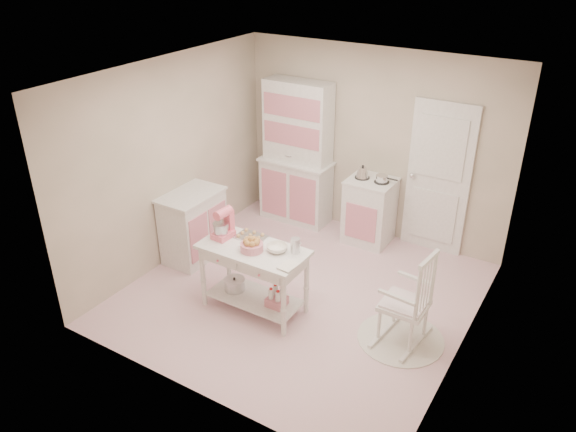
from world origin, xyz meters
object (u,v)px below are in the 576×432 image
at_px(stove, 370,211).
at_px(bread_basket, 252,247).
at_px(hutch, 296,153).
at_px(work_table, 254,279).
at_px(stand_mixer, 223,224).
at_px(rocking_chair, 405,297).
at_px(base_cabinet, 193,226).

relative_size(stove, bread_basket, 3.68).
bearing_deg(hutch, bread_basket, -70.99).
bearing_deg(bread_basket, work_table, 111.80).
bearing_deg(hutch, stand_mixer, -81.35).
bearing_deg(rocking_chair, base_cabinet, -177.18).
xyz_separation_m(stand_mixer, bread_basket, (0.44, -0.07, -0.12)).
bearing_deg(base_cabinet, work_table, -21.89).
height_order(hutch, stand_mixer, hutch).
height_order(work_table, bread_basket, bread_basket).
bearing_deg(bread_basket, rocking_chair, 14.00).
bearing_deg(stove, work_table, -101.94).
bearing_deg(stand_mixer, stove, 71.68).
relative_size(rocking_chair, work_table, 0.92).
distance_m(rocking_chair, bread_basket, 1.69).
distance_m(base_cabinet, work_table, 1.42).
height_order(hutch, base_cabinet, hutch).
xyz_separation_m(stove, base_cabinet, (-1.77, -1.60, 0.00)).
distance_m(rocking_chair, work_table, 1.68).
bearing_deg(stand_mixer, work_table, 1.36).
distance_m(rocking_chair, stand_mixer, 2.13).
bearing_deg(bread_basket, stand_mixer, 170.96).
xyz_separation_m(stove, bread_basket, (-0.43, -2.18, 0.39)).
relative_size(work_table, bread_basket, 4.80).
xyz_separation_m(stove, work_table, (-0.45, -2.13, -0.06)).
xyz_separation_m(hutch, stand_mixer, (0.33, -2.16, -0.07)).
xyz_separation_m(stove, stand_mixer, (-0.87, -2.11, 0.51)).
bearing_deg(rocking_chair, hutch, 148.77).
height_order(stove, stand_mixer, stand_mixer).
bearing_deg(work_table, hutch, 108.94).
bearing_deg(hutch, rocking_chair, -37.48).
relative_size(hutch, stand_mixer, 6.12).
bearing_deg(work_table, base_cabinet, 158.11).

